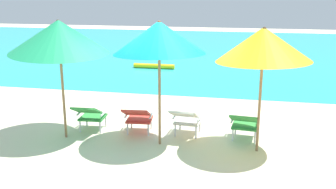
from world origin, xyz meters
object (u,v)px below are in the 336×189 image
swim_buoy (154,66)px  beach_umbrella_left (59,37)px  beach_umbrella_right (263,44)px  lounge_chair_near_left (138,117)px  lounge_chair_far_left (90,114)px  lounge_chair_far_right (245,123)px  beach_umbrella_center (159,38)px  lounge_chair_near_right (186,118)px

swim_buoy → beach_umbrella_left: beach_umbrella_left is taller
beach_umbrella_right → lounge_chair_near_left: bearing=171.2°
lounge_chair_far_left → lounge_chair_far_right: size_ratio=0.99×
lounge_chair_far_left → beach_umbrella_right: (3.47, -0.32, 1.62)m
beach_umbrella_left → beach_umbrella_right: (3.87, 0.05, -0.05)m
lounge_chair_far_right → beach_umbrella_center: 2.40m
swim_buoy → lounge_chair_far_right: 7.78m
lounge_chair_near_left → beach_umbrella_right: size_ratio=0.39×
lounge_chair_near_left → lounge_chair_far_left: bearing=-177.0°
lounge_chair_near_left → beach_umbrella_center: beach_umbrella_center is taller
lounge_chair_far_left → beach_umbrella_right: beach_umbrella_right is taller
lounge_chair_near_right → lounge_chair_far_right: 1.19m
lounge_chair_far_right → lounge_chair_near_left: bearing=-178.9°
lounge_chair_near_right → lounge_chair_far_right: bearing=-2.0°
beach_umbrella_left → lounge_chair_near_right: bearing=11.7°
lounge_chair_near_left → lounge_chair_far_right: size_ratio=1.00×
swim_buoy → lounge_chair_far_right: bearing=-63.1°
beach_umbrella_left → beach_umbrella_right: size_ratio=1.17×
swim_buoy → beach_umbrella_right: 8.48m
beach_umbrella_left → beach_umbrella_center: (1.99, 0.02, 0.03)m
lounge_chair_far_right → beach_umbrella_right: 1.69m
lounge_chair_near_right → beach_umbrella_left: beach_umbrella_left is taller
swim_buoy → lounge_chair_near_left: lounge_chair_near_left is taller
lounge_chair_far_right → lounge_chair_near_right: bearing=178.0°
beach_umbrella_center → beach_umbrella_right: (1.88, 0.03, -0.08)m
beach_umbrella_center → lounge_chair_far_right: bearing=15.4°
beach_umbrella_left → lounge_chair_far_left: bearing=42.9°
lounge_chair_far_left → lounge_chair_far_right: 3.23m
lounge_chair_far_left → swim_buoy: bearing=92.3°
swim_buoy → lounge_chair_near_left: size_ratio=1.74×
swim_buoy → lounge_chair_far_left: bearing=-87.7°
swim_buoy → beach_umbrella_center: bearing=-75.7°
swim_buoy → lounge_chair_far_left: 7.05m
lounge_chair_near_right → lounge_chair_far_right: same height
lounge_chair_near_right → beach_umbrella_right: bearing=-17.8°
lounge_chair_near_right → beach_umbrella_left: size_ratio=0.33×
lounge_chair_far_right → beach_umbrella_right: size_ratio=0.39×
lounge_chair_far_right → beach_umbrella_left: 4.02m
swim_buoy → beach_umbrella_right: size_ratio=0.68×
lounge_chair_near_right → beach_umbrella_left: (-2.44, -0.51, 1.68)m
lounge_chair_near_right → lounge_chair_far_left: bearing=-176.1°
swim_buoy → beach_umbrella_center: (1.88, -7.39, 2.01)m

